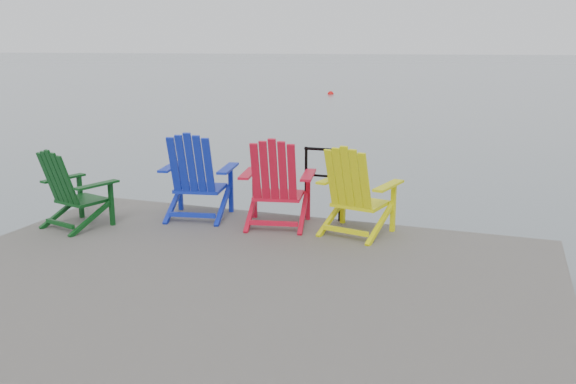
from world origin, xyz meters
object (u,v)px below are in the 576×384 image
(chair_yellow, at_px, (356,190))
(buoy_b, at_px, (331,94))
(chair_green, at_px, (73,188))
(handrail, at_px, (323,177))
(chair_red, at_px, (277,182))
(chair_blue, at_px, (197,175))

(chair_yellow, relative_size, buoy_b, 2.98)
(chair_green, bearing_deg, handrail, 41.85)
(chair_green, height_order, chair_red, chair_red)
(handrail, bearing_deg, chair_yellow, -42.47)
(chair_yellow, bearing_deg, chair_green, -153.01)
(chair_green, bearing_deg, chair_blue, 50.65)
(handrail, distance_m, chair_red, 0.65)
(chair_blue, bearing_deg, chair_yellow, -11.10)
(chair_blue, bearing_deg, buoy_b, 91.03)
(chair_blue, xyz_separation_m, chair_red, (1.06, 0.00, -0.01))
(chair_yellow, bearing_deg, chair_blue, -167.70)
(chair_red, height_order, buoy_b, chair_red)
(handrail, distance_m, chair_green, 2.99)
(chair_yellow, distance_m, buoy_b, 27.57)
(chair_blue, xyz_separation_m, chair_yellow, (2.01, 0.01, -0.03))
(handrail, relative_size, chair_green, 0.96)
(chair_yellow, xyz_separation_m, buoy_b, (-7.79, 26.43, -1.02))
(chair_red, relative_size, chair_yellow, 1.04)
(chair_green, bearing_deg, chair_red, 35.94)
(handrail, height_order, chair_green, chair_green)
(handrail, distance_m, buoy_b, 26.96)
(handrail, bearing_deg, chair_red, -131.02)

